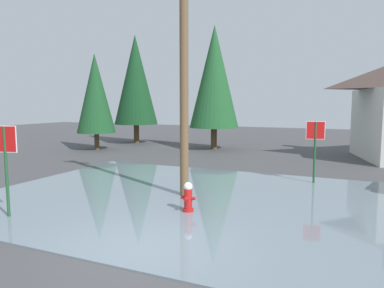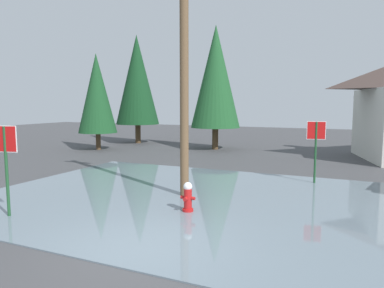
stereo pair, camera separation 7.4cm
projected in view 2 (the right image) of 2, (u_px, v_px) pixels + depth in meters
name	position (u px, v px, depth m)	size (l,w,h in m)	color
ground_plane	(140.00, 252.00, 7.41)	(80.00, 80.00, 0.10)	#424244
flood_puddle	(183.00, 197.00, 11.47)	(12.87, 9.93, 0.03)	slate
stop_sign_near	(6.00, 152.00, 9.33)	(0.69, 0.18, 2.46)	#1E4C28
fire_hydrant	(188.00, 198.00, 9.90)	(0.43, 0.37, 0.86)	red
utility_pole	(184.00, 55.00, 11.18)	(1.60, 0.28, 8.75)	brown
stop_sign_far	(316.00, 140.00, 13.32)	(0.67, 0.15, 2.37)	#1E4C28
pine_tree_tall_left	(137.00, 80.00, 27.02)	(3.28, 3.28, 8.20)	#4C3823
pine_tree_mid_left	(216.00, 77.00, 23.23)	(3.24, 3.24, 8.11)	#4C3823
pine_tree_short_left	(97.00, 94.00, 23.17)	(2.51, 2.51, 6.27)	#4C3823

